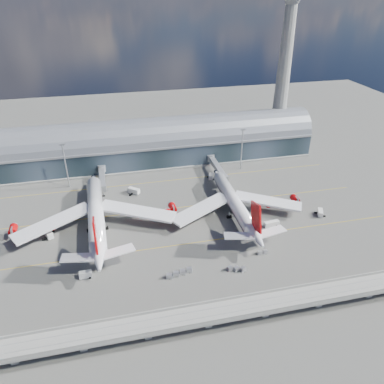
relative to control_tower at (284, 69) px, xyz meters
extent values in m
plane|color=#474744|center=(-85.00, -83.00, -51.64)|extent=(500.00, 500.00, 0.00)
cube|color=gold|center=(-85.00, -93.00, -51.63)|extent=(200.00, 0.25, 0.01)
cube|color=gold|center=(-85.00, -63.00, -51.63)|extent=(200.00, 0.25, 0.01)
cube|color=gold|center=(-85.00, -33.00, -51.63)|extent=(200.00, 0.25, 0.01)
cube|color=gold|center=(-120.00, -53.00, -51.63)|extent=(0.25, 80.00, 0.01)
cube|color=gold|center=(-50.00, -53.00, -51.63)|extent=(0.25, 80.00, 0.01)
cube|color=#1C282F|center=(-85.00, -5.00, -44.64)|extent=(200.00, 28.00, 14.00)
cylinder|color=slate|center=(-85.00, -5.00, -37.64)|extent=(200.00, 28.00, 28.00)
cube|color=gray|center=(-85.00, -19.00, -37.64)|extent=(200.00, 1.00, 1.20)
cube|color=gray|center=(-85.00, -5.00, -51.04)|extent=(200.00, 30.00, 1.20)
cube|color=gray|center=(0.00, 0.00, -47.64)|extent=(18.00, 18.00, 8.00)
cone|color=gray|center=(0.00, 0.00, -6.64)|extent=(10.00, 10.00, 90.00)
cube|color=gray|center=(-85.00, -138.00, -46.14)|extent=(220.00, 8.50, 1.20)
cube|color=gray|center=(-85.00, -142.00, -45.04)|extent=(220.00, 0.40, 1.20)
cube|color=gray|center=(-85.00, -134.00, -45.04)|extent=(220.00, 0.40, 1.20)
cube|color=gray|center=(-85.00, -139.50, -45.49)|extent=(220.00, 0.12, 0.12)
cube|color=gray|center=(-85.00, -136.50, -45.49)|extent=(220.00, 0.12, 0.12)
cube|color=gray|center=(-145.00, -138.00, -49.14)|extent=(2.20, 2.20, 5.00)
cube|color=gray|center=(-125.00, -138.00, -49.14)|extent=(2.20, 2.20, 5.00)
cube|color=gray|center=(-105.00, -138.00, -49.14)|extent=(2.20, 2.20, 5.00)
cube|color=gray|center=(-85.00, -138.00, -49.14)|extent=(2.20, 2.20, 5.00)
cube|color=gray|center=(-65.00, -138.00, -49.14)|extent=(2.20, 2.20, 5.00)
cube|color=gray|center=(-45.00, -138.00, -49.14)|extent=(2.20, 2.20, 5.00)
cube|color=gray|center=(-25.00, -138.00, -49.14)|extent=(2.20, 2.20, 5.00)
cylinder|color=gray|center=(-135.00, -28.00, -39.14)|extent=(0.70, 0.70, 25.00)
cube|color=gray|center=(-135.00, -28.00, -26.44)|extent=(3.00, 0.40, 1.00)
cylinder|color=gray|center=(-35.00, -28.00, -39.14)|extent=(0.70, 0.70, 25.00)
cube|color=gray|center=(-35.00, -28.00, -26.44)|extent=(3.00, 0.40, 1.00)
cylinder|color=white|center=(-120.27, -69.57, -44.71)|extent=(8.89, 59.47, 7.15)
cone|color=white|center=(-121.24, -36.59, -44.71)|extent=(7.41, 9.15, 7.15)
cone|color=white|center=(-119.24, -104.78, -43.81)|extent=(7.54, 13.62, 7.15)
cube|color=#AF0709|center=(-119.34, -101.43, -34.98)|extent=(1.17, 13.38, 14.80)
cube|color=white|center=(-138.91, -72.35, -45.60)|extent=(35.74, 25.61, 2.89)
cube|color=white|center=(-101.50, -71.26, -45.60)|extent=(36.27, 24.00, 2.89)
cylinder|color=#AF0709|center=(-139.67, -70.14, -47.61)|extent=(3.74, 5.69, 3.58)
cylinder|color=#AF0709|center=(-156.29, -70.62, -47.61)|extent=(3.74, 5.69, 3.58)
cylinder|color=#AF0709|center=(-100.88, -69.00, -47.61)|extent=(3.74, 5.69, 3.58)
cylinder|color=#AF0709|center=(-84.25, -68.51, -47.61)|extent=(3.74, 5.69, 3.58)
cylinder|color=gray|center=(-120.88, -48.67, -49.96)|extent=(0.56, 0.56, 3.35)
cylinder|color=gray|center=(-123.72, -74.14, -49.96)|extent=(0.67, 0.67, 3.35)
cylinder|color=gray|center=(-116.57, -73.93, -49.96)|extent=(0.67, 0.67, 3.35)
cylinder|color=black|center=(-123.72, -74.14, -51.02)|extent=(2.51, 1.75, 1.68)
cylinder|color=black|center=(-116.57, -73.93, -51.02)|extent=(2.51, 1.75, 1.68)
cylinder|color=white|center=(-54.73, -73.27, -45.29)|extent=(6.80, 52.05, 6.24)
cone|color=white|center=(-54.42, -44.05, -45.29)|extent=(6.33, 8.67, 6.24)
cone|color=white|center=(-55.07, -104.64, -44.43)|extent=(6.37, 12.97, 6.24)
cube|color=#AF0709|center=(-55.04, -101.42, -36.26)|extent=(0.89, 12.86, 14.24)
cube|color=white|center=(-71.59, -75.24, -46.15)|extent=(32.75, 22.55, 2.66)
cube|color=white|center=(-37.92, -75.60, -46.15)|extent=(32.59, 23.08, 2.66)
cylinder|color=black|center=(-54.73, -73.27, -47.01)|extent=(5.80, 46.71, 5.30)
cylinder|color=#AF0709|center=(-72.19, -73.08, -48.09)|extent=(3.50, 5.41, 3.44)
cylinder|color=#AF0709|center=(-87.15, -72.92, -48.09)|extent=(3.50, 5.41, 3.44)
cylinder|color=#AF0709|center=(-37.27, -73.46, -48.09)|extent=(3.50, 5.41, 3.44)
cylinder|color=#AF0709|center=(-22.31, -73.62, -48.09)|extent=(3.50, 5.41, 3.44)
cylinder|color=gray|center=(-54.53, -54.94, -50.02)|extent=(0.54, 0.54, 3.23)
cylinder|color=gray|center=(-58.22, -77.54, -50.02)|extent=(0.65, 0.65, 3.23)
cylinder|color=gray|center=(-51.34, -77.61, -50.02)|extent=(0.65, 0.65, 3.23)
cylinder|color=black|center=(-58.22, -77.54, -51.05)|extent=(2.38, 1.64, 1.61)
cylinder|color=black|center=(-51.34, -77.61, -51.05)|extent=(2.38, 1.64, 1.61)
cube|color=gray|center=(-116.77, -31.00, -46.44)|extent=(3.00, 24.00, 3.00)
cube|color=gray|center=(-116.77, -43.00, -46.44)|extent=(3.60, 3.60, 3.40)
cylinder|color=gray|center=(-116.77, -19.00, -46.44)|extent=(4.40, 4.40, 4.00)
cylinder|color=gray|center=(-116.77, -43.00, -49.94)|extent=(0.50, 0.50, 3.40)
cylinder|color=black|center=(-116.77, -43.00, -51.29)|extent=(1.40, 0.80, 0.80)
cube|color=gray|center=(-51.23, -33.00, -46.44)|extent=(3.00, 28.00, 3.00)
cube|color=gray|center=(-51.23, -47.00, -46.44)|extent=(3.60, 3.60, 3.40)
cylinder|color=gray|center=(-51.23, -19.00, -46.44)|extent=(4.40, 4.40, 4.00)
cylinder|color=gray|center=(-51.23, -47.00, -49.94)|extent=(0.50, 0.50, 3.40)
cylinder|color=black|center=(-51.23, -47.00, -51.29)|extent=(1.40, 0.80, 0.80)
cube|color=silver|center=(-141.82, -73.57, -49.87)|extent=(5.58, 8.06, 2.87)
cylinder|color=black|center=(-140.77, -71.34, -51.14)|extent=(2.92, 2.07, 0.99)
cylinder|color=black|center=(-142.87, -75.80, -51.14)|extent=(2.92, 2.07, 0.99)
cube|color=silver|center=(-124.98, -104.98, -50.11)|extent=(4.88, 2.43, 2.48)
cylinder|color=black|center=(-123.45, -105.06, -51.21)|extent=(0.98, 2.43, 0.86)
cylinder|color=black|center=(-126.50, -104.91, -51.21)|extent=(0.98, 2.43, 0.86)
cube|color=silver|center=(-41.16, -88.75, -50.20)|extent=(7.38, 2.83, 2.34)
cylinder|color=black|center=(-38.87, -89.00, -51.23)|extent=(1.05, 2.32, 0.81)
cylinder|color=black|center=(-43.45, -88.50, -51.23)|extent=(1.05, 2.32, 0.81)
cube|color=silver|center=(-14.22, -85.29, -50.14)|extent=(4.37, 5.97, 2.43)
cylinder|color=black|center=(-15.00, -83.68, -51.22)|extent=(2.46, 1.77, 0.84)
cylinder|color=black|center=(-13.44, -86.90, -51.22)|extent=(2.46, 1.77, 0.84)
cube|color=silver|center=(-55.90, -36.39, -50.04)|extent=(3.90, 5.48, 2.59)
cylinder|color=black|center=(-56.45, -34.90, -51.19)|extent=(2.65, 1.71, 0.90)
cylinder|color=black|center=(-55.34, -37.89, -51.19)|extent=(2.65, 1.71, 0.90)
cube|color=silver|center=(-100.78, -43.51, -49.92)|extent=(6.50, 6.07, 2.79)
cylinder|color=black|center=(-99.21, -42.17, -51.15)|extent=(2.48, 2.67, 0.97)
cylinder|color=black|center=(-102.34, -44.85, -51.15)|extent=(2.48, 2.67, 0.97)
cube|color=gray|center=(-69.46, -113.47, -51.39)|extent=(2.78, 2.28, 0.30)
cube|color=#AAAAAF|center=(-69.46, -113.47, -50.59)|extent=(2.37, 2.06, 1.49)
cube|color=gray|center=(-67.01, -114.31, -51.39)|extent=(2.78, 2.28, 0.30)
cube|color=#AAAAAF|center=(-67.01, -114.31, -50.59)|extent=(2.37, 2.06, 1.49)
cube|color=gray|center=(-64.56, -115.14, -51.39)|extent=(2.78, 2.28, 0.30)
cube|color=#AAAAAF|center=(-64.56, -115.14, -50.59)|extent=(2.37, 2.06, 1.49)
cube|color=gray|center=(-93.64, -112.49, -51.37)|extent=(2.88, 2.20, 0.32)
cube|color=#AAAAAF|center=(-93.64, -112.49, -50.50)|extent=(2.44, 2.01, 1.62)
cube|color=gray|center=(-90.88, -111.95, -51.37)|extent=(2.88, 2.20, 0.32)
cube|color=#AAAAAF|center=(-90.88, -111.95, -50.50)|extent=(2.44, 2.01, 1.62)
cube|color=gray|center=(-88.13, -111.40, -51.37)|extent=(2.88, 2.20, 0.32)
cube|color=#AAAAAF|center=(-88.13, -111.40, -50.50)|extent=(2.44, 2.01, 1.62)
cube|color=gray|center=(-85.37, -110.85, -51.37)|extent=(2.88, 2.20, 0.32)
cube|color=#AAAAAF|center=(-85.37, -110.85, -50.50)|extent=(2.44, 2.01, 1.62)
cube|color=gray|center=(-54.20, -106.83, -51.41)|extent=(2.20, 1.48, 0.27)
cube|color=#AAAAAF|center=(-54.20, -106.83, -50.68)|extent=(1.84, 1.38, 1.37)
cube|color=gray|center=(-51.82, -106.81, -51.41)|extent=(2.20, 1.48, 0.27)
cube|color=#AAAAAF|center=(-51.82, -106.81, -50.68)|extent=(1.84, 1.38, 1.37)
camera|label=1|loc=(-109.56, -220.67, 48.37)|focal=35.00mm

